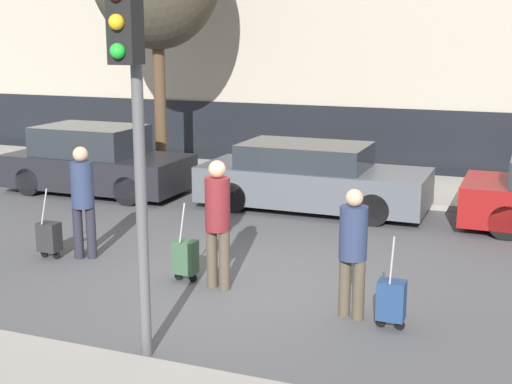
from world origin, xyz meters
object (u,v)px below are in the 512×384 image
object	(u,v)px
pedestrian_right	(353,246)
parked_bicycle	(317,164)
trolley_left	(49,237)
pedestrian_left	(83,195)
parked_car_0	(96,162)
trolley_center	(185,257)
pedestrian_center	(218,216)
parked_car_1	(311,178)
traffic_light	(132,98)
trolley_right	(391,300)

from	to	relation	value
pedestrian_right	parked_bicycle	world-z (taller)	pedestrian_right
trolley_left	pedestrian_left	bearing A→B (deg)	22.73
pedestrian_right	parked_bicycle	size ratio (longest dim) A/B	0.91
pedestrian_right	parked_car_0	bearing A→B (deg)	-16.37
trolley_center	pedestrian_center	bearing A→B (deg)	-8.43
parked_car_1	parked_bicycle	size ratio (longest dim) A/B	2.52
trolley_center	traffic_light	size ratio (longest dim) A/B	0.29
trolley_left	trolley_center	xyz separation A→B (m)	(2.44, -0.17, 0.01)
parked_car_1	parked_bicycle	bearing A→B (deg)	103.55
trolley_center	parked_car_1	bearing A→B (deg)	85.28
parked_car_0	trolley_center	size ratio (longest dim) A/B	3.50
traffic_light	parked_car_1	bearing A→B (deg)	92.43
parked_car_1	pedestrian_right	bearing A→B (deg)	-67.66
parked_bicycle	parked_car_1	bearing A→B (deg)	-76.45
trolley_center	parked_bicycle	size ratio (longest dim) A/B	0.64
pedestrian_left	parked_bicycle	size ratio (longest dim) A/B	0.99
pedestrian_right	trolley_right	world-z (taller)	pedestrian_right
traffic_light	pedestrian_left	bearing A→B (deg)	133.44
parked_bicycle	parked_car_0	bearing A→B (deg)	-150.15
pedestrian_right	traffic_light	size ratio (longest dim) A/B	0.41
pedestrian_left	pedestrian_center	world-z (taller)	pedestrian_center
pedestrian_left	pedestrian_right	world-z (taller)	pedestrian_left
trolley_left	pedestrian_right	bearing A→B (deg)	-6.73
pedestrian_left	parked_bicycle	bearing A→B (deg)	52.00
parked_car_0	trolley_left	bearing A→B (deg)	-64.95
parked_car_0	trolley_right	distance (m)	8.98
parked_car_1	trolley_left	size ratio (longest dim) A/B	4.02
parked_car_1	pedestrian_left	size ratio (longest dim) A/B	2.54
trolley_center	trolley_right	xyz separation A→B (m)	(3.01, -0.59, 0.00)
parked_car_1	trolley_left	distance (m)	5.34
trolley_center	parked_bicycle	bearing A→B (deg)	91.19
pedestrian_left	traffic_light	distance (m)	4.21
parked_car_1	pedestrian_right	size ratio (longest dim) A/B	2.76
parked_car_0	pedestrian_left	distance (m)	4.77
parked_car_1	trolley_left	bearing A→B (deg)	-121.97
pedestrian_left	traffic_light	bearing A→B (deg)	-69.23
pedestrian_left	traffic_light	world-z (taller)	traffic_light
pedestrian_left	pedestrian_right	distance (m)	4.49
trolley_left	parked_bicycle	xyz separation A→B (m)	(2.29, 6.73, 0.15)
parked_car_1	pedestrian_right	world-z (taller)	pedestrian_right
pedestrian_right	pedestrian_center	bearing A→B (deg)	8.89
trolley_left	pedestrian_center	world-z (taller)	pedestrian_center
parked_car_0	trolley_center	bearing A→B (deg)	-45.01
parked_car_0	pedestrian_center	bearing A→B (deg)	-42.22
pedestrian_center	traffic_light	xyz separation A→B (m)	(0.14, -2.31, 1.77)
trolley_right	traffic_light	distance (m)	3.81
parked_car_1	pedestrian_left	xyz separation A→B (m)	(-2.32, -4.31, 0.38)
parked_car_1	parked_bicycle	distance (m)	2.27
pedestrian_right	traffic_light	xyz separation A→B (m)	(-1.80, -1.97, 1.88)
parked_car_0	pedestrian_right	bearing A→B (deg)	-35.02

